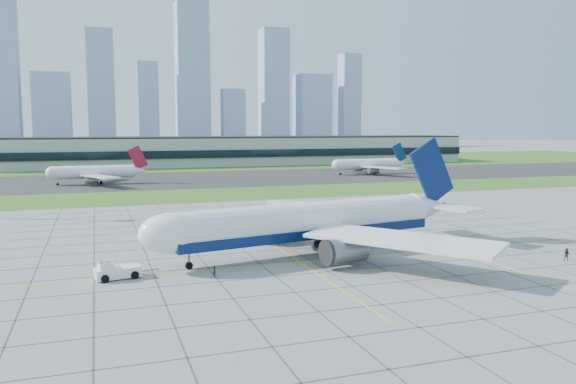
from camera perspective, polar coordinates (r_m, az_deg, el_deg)
name	(u,v)px	position (r m, az deg, el deg)	size (l,w,h in m)	color
ground	(355,256)	(92.04, 6.79, -6.45)	(1400.00, 1400.00, 0.00)	gray
grass_median	(229,194)	(176.36, -5.97, -0.20)	(700.00, 35.00, 0.04)	#2F691E
asphalt_taxiway	(199,179)	(230.02, -9.05, 1.33)	(700.00, 75.00, 0.04)	#383838
grass_far	(166,163)	(338.63, -12.26, 2.91)	(700.00, 145.00, 0.04)	#2F691E
apron_markings	(330,242)	(102.07, 4.30, -5.12)	(120.00, 130.00, 0.03)	#474744
terminal	(243,150)	(320.77, -4.63, 4.25)	(260.00, 43.00, 15.80)	#B7B7B2
city_skyline	(125,90)	(602.74, -16.23, 9.95)	(523.00, 32.40, 160.00)	#99ACC9
airliner	(310,223)	(91.99, 2.26, -3.13)	(59.61, 59.87, 18.91)	white
pushback_tug	(115,271)	(81.17, -17.13, -7.68)	(8.88, 3.96, 2.44)	white
crew_near	(215,271)	(79.28, -7.47, -8.00)	(0.57, 0.38, 1.57)	black
crew_far	(567,254)	(98.18, 26.47, -5.69)	(0.94, 0.74, 1.94)	black
distant_jet_1	(96,172)	(217.15, -18.96, 1.93)	(33.51, 42.66, 14.08)	white
distant_jet_2	(368,164)	(252.47, 8.14, 2.82)	(34.39, 42.66, 14.08)	white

